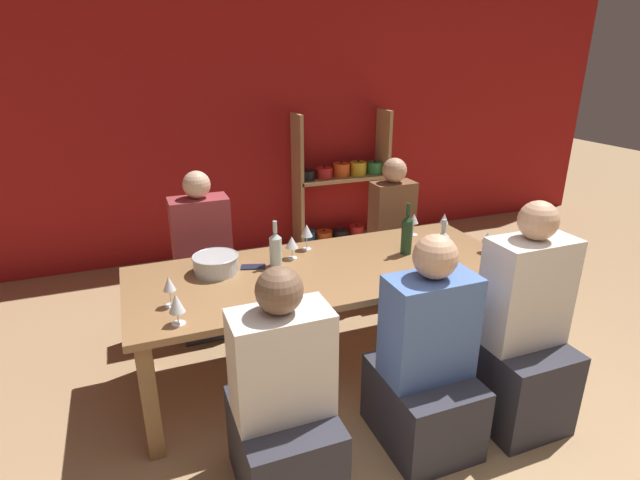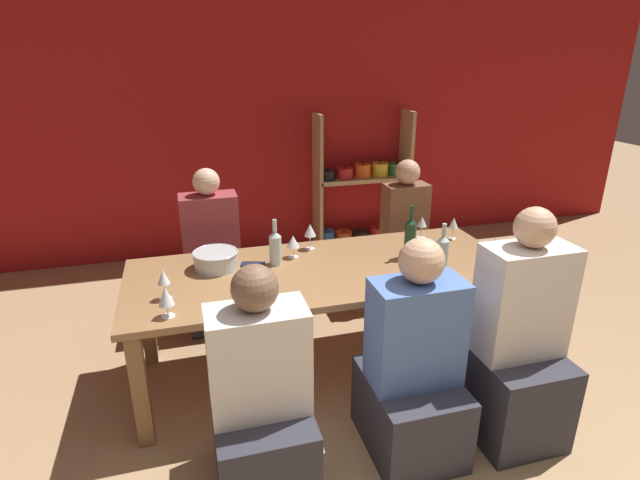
# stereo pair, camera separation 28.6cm
# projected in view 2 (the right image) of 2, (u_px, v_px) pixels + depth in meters

# --- Properties ---
(wall_back_red) EXTENTS (8.80, 0.06, 2.70)m
(wall_back_red) POSITION_uv_depth(u_px,v_px,m) (259.00, 119.00, 4.92)
(wall_back_red) COLOR #A31919
(wall_back_red) RESTS_ON ground_plane
(shelf_unit) EXTENTS (1.01, 0.30, 1.40)m
(shelf_unit) POSITION_uv_depth(u_px,v_px,m) (360.00, 196.00, 5.28)
(shelf_unit) COLOR tan
(shelf_unit) RESTS_ON ground_plane
(dining_table) EXTENTS (2.37, 0.95, 0.73)m
(dining_table) POSITION_uv_depth(u_px,v_px,m) (324.00, 280.00, 3.10)
(dining_table) COLOR olive
(dining_table) RESTS_ON ground_plane
(mixing_bowl) EXTENTS (0.28, 0.28, 0.11)m
(mixing_bowl) POSITION_uv_depth(u_px,v_px,m) (216.00, 259.00, 3.05)
(mixing_bowl) COLOR #B7BABC
(mixing_bowl) RESTS_ON dining_table
(wine_bottle_green) EXTENTS (0.07, 0.07, 0.35)m
(wine_bottle_green) POSITION_uv_depth(u_px,v_px,m) (410.00, 237.00, 3.20)
(wine_bottle_green) COLOR #19381E
(wine_bottle_green) RESTS_ON dining_table
(wine_bottle_dark) EXTENTS (0.08, 0.08, 0.33)m
(wine_bottle_dark) POSITION_uv_depth(u_px,v_px,m) (442.00, 255.00, 2.92)
(wine_bottle_dark) COLOR #B2C6C1
(wine_bottle_dark) RESTS_ON dining_table
(wine_bottle_amber) EXTENTS (0.08, 0.08, 0.29)m
(wine_bottle_amber) POSITION_uv_depth(u_px,v_px,m) (275.00, 247.00, 3.09)
(wine_bottle_amber) COLOR #B2C6C1
(wine_bottle_amber) RESTS_ON dining_table
(wine_glass_empty_a) EXTENTS (0.08, 0.08, 0.14)m
(wine_glass_empty_a) POSITION_uv_depth(u_px,v_px,m) (495.00, 244.00, 3.18)
(wine_glass_empty_a) COLOR white
(wine_glass_empty_a) RESTS_ON dining_table
(wine_glass_empty_b) EXTENTS (0.08, 0.08, 0.17)m
(wine_glass_empty_b) POSITION_uv_depth(u_px,v_px,m) (166.00, 297.00, 2.48)
(wine_glass_empty_b) COLOR white
(wine_glass_empty_b) RESTS_ON dining_table
(wine_glass_red_a) EXTENTS (0.07, 0.07, 0.16)m
(wine_glass_red_a) POSITION_uv_depth(u_px,v_px,m) (454.00, 224.00, 3.51)
(wine_glass_red_a) COLOR white
(wine_glass_red_a) RESTS_ON dining_table
(wine_glass_red_b) EXTENTS (0.08, 0.08, 0.15)m
(wine_glass_red_b) POSITION_uv_depth(u_px,v_px,m) (293.00, 242.00, 3.20)
(wine_glass_red_b) COLOR white
(wine_glass_red_b) RESTS_ON dining_table
(wine_glass_white_a) EXTENTS (0.08, 0.08, 0.18)m
(wine_glass_white_a) POSITION_uv_depth(u_px,v_px,m) (310.00, 231.00, 3.33)
(wine_glass_white_a) COLOR white
(wine_glass_white_a) RESTS_ON dining_table
(wine_glass_red_c) EXTENTS (0.07, 0.07, 0.16)m
(wine_glass_red_c) POSITION_uv_depth(u_px,v_px,m) (422.00, 223.00, 3.52)
(wine_glass_red_c) COLOR white
(wine_glass_red_c) RESTS_ON dining_table
(wine_glass_red_d) EXTENTS (0.07, 0.07, 0.18)m
(wine_glass_red_d) POSITION_uv_depth(u_px,v_px,m) (501.00, 256.00, 2.94)
(wine_glass_red_d) COLOR white
(wine_glass_red_d) RESTS_ON dining_table
(wine_glass_red_e) EXTENTS (0.07, 0.07, 0.17)m
(wine_glass_red_e) POSITION_uv_depth(u_px,v_px,m) (163.00, 278.00, 2.65)
(wine_glass_red_e) COLOR white
(wine_glass_red_e) RESTS_ON dining_table
(cell_phone) EXTENTS (0.16, 0.11, 0.01)m
(cell_phone) POSITION_uv_depth(u_px,v_px,m) (253.00, 264.00, 3.12)
(cell_phone) COLOR #1E2338
(cell_phone) RESTS_ON dining_table
(person_near_a) EXTENTS (0.44, 0.55, 1.16)m
(person_near_a) POSITION_uv_depth(u_px,v_px,m) (261.00, 413.00, 2.30)
(person_near_a) COLOR #2D2D38
(person_near_a) RESTS_ON ground_plane
(person_far_a) EXTENTS (0.41, 0.51, 1.21)m
(person_far_a) POSITION_uv_depth(u_px,v_px,m) (213.00, 268.00, 3.77)
(person_far_a) COLOR #2D2D38
(person_far_a) RESTS_ON ground_plane
(person_near_b) EXTENTS (0.45, 0.56, 1.29)m
(person_near_b) POSITION_uv_depth(u_px,v_px,m) (514.00, 355.00, 2.65)
(person_near_b) COLOR #2D2D38
(person_near_b) RESTS_ON ground_plane
(person_far_b) EXTENTS (0.35, 0.44, 1.19)m
(person_far_b) POSITION_uv_depth(u_px,v_px,m) (403.00, 249.00, 4.12)
(person_far_b) COLOR #2D2D38
(person_far_b) RESTS_ON ground_plane
(person_near_c) EXTENTS (0.45, 0.56, 1.18)m
(person_near_c) POSITION_uv_depth(u_px,v_px,m) (412.00, 378.00, 2.53)
(person_near_c) COLOR #2D2D38
(person_near_c) RESTS_ON ground_plane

